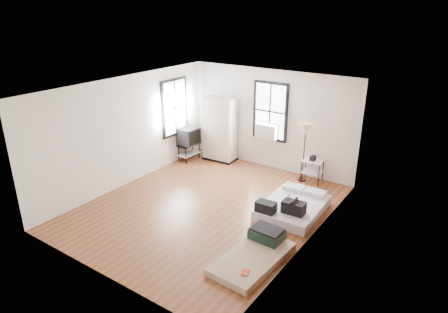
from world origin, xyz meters
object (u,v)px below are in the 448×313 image
Objects in this scene: mattress_main at (292,207)px; side_table at (312,164)px; floor_lamp at (306,132)px; mattress_bare at (256,252)px; wardrobe at (220,129)px; tv_stand at (189,137)px.

mattress_main is 2.42× the size of side_table.
mattress_bare is at bearing -78.77° from floor_lamp.
wardrobe is at bearing 135.74° from mattress_bare.
tv_stand is at bearing 145.97° from mattress_bare.
mattress_bare is at bearing -82.44° from side_table.
side_table is 3.71m from tv_stand.
mattress_bare is at bearing -51.18° from wardrobe.
wardrobe is 2.64× the size of side_table.
tv_stand is (-4.15, 3.13, 0.61)m from mattress_bare.
mattress_main is 4.17m from tv_stand.
tv_stand reaches higher than mattress_bare.
mattress_bare is 0.92× the size of wardrobe.
floor_lamp is at bearing -163.35° from side_table.
side_table is 0.72× the size of tv_stand.
mattress_bare is (0.19, -1.94, -0.04)m from mattress_main.
mattress_main is 1.95m from mattress_bare.
mattress_main is at bearing -11.98° from tv_stand.
floor_lamp is (-0.54, 1.75, 1.22)m from mattress_main.
side_table is (-0.31, 1.82, 0.34)m from mattress_main.
wardrobe is 1.19× the size of floor_lamp.
tv_stand is (-0.74, -0.56, -0.23)m from wardrobe.
mattress_main is at bearing -80.37° from side_table.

